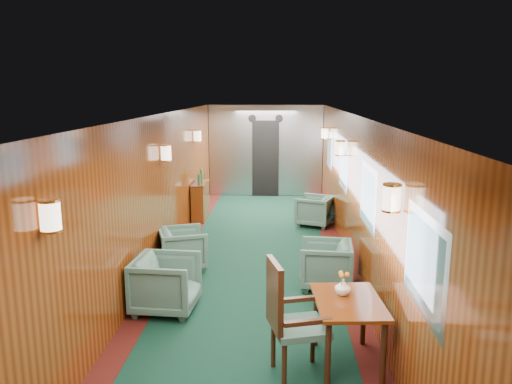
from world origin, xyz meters
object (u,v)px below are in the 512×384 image
credenza (200,200)px  armchair_left_near (166,284)px  side_chair (289,315)px  armchair_left_far (183,248)px  armchair_right_near (326,264)px  armchair_right_far (314,211)px  dining_table (348,311)px

credenza → armchair_left_near: size_ratio=1.39×
side_chair → armchair_left_far: bearing=103.3°
armchair_left_near → armchair_right_near: size_ratio=1.08×
credenza → armchair_right_near: bearing=-57.5°
armchair_left_far → armchair_right_far: armchair_left_far is taller
dining_table → credenza: credenza is taller
armchair_left_near → armchair_left_far: (-0.09, 1.54, -0.03)m
armchair_right_far → dining_table: bearing=20.8°
dining_table → armchair_left_far: dining_table is taller
armchair_left_near → side_chair: bearing=-129.4°
dining_table → armchair_left_far: 3.52m
side_chair → armchair_left_near: size_ratio=1.52×
side_chair → dining_table: bearing=7.9°
armchair_right_near → armchair_right_far: (0.06, 3.32, -0.02)m
dining_table → armchair_right_far: bearing=85.6°
armchair_left_near → dining_table: bearing=-115.2°
armchair_right_near → dining_table: bearing=5.9°
dining_table → armchair_left_near: bearing=146.7°
armchair_left_far → dining_table: bearing=-160.0°
armchair_left_far → credenza: bearing=-15.2°
dining_table → armchair_left_near: 2.44m
dining_table → armchair_left_far: (-2.21, 2.73, -0.27)m
armchair_right_far → side_chair: bearing=14.7°
credenza → armchair_right_near: (2.39, -3.74, -0.09)m
armchair_left_far → armchair_right_far: 3.48m
dining_table → armchair_right_near: 2.09m
side_chair → credenza: 6.34m
armchair_left_far → armchair_right_near: bearing=-125.8°
armchair_left_near → armchair_left_far: armchair_left_near is taller
armchair_left_near → armchair_right_far: size_ratio=1.14×
side_chair → armchair_right_near: side_chair is taller
armchair_left_far → side_chair: bearing=-170.7°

